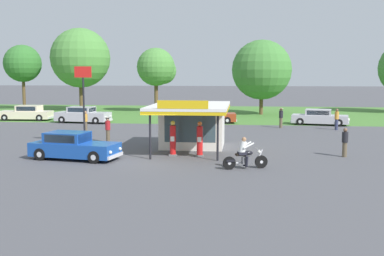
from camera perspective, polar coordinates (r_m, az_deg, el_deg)
name	(u,v)px	position (r m, az deg, el deg)	size (l,w,h in m)	color
ground_plane	(152,161)	(24.70, -4.93, -4.10)	(300.00, 300.00, 0.00)	#4C4C51
grass_verge_strip	(202,113)	(54.19, 1.27, 1.86)	(120.00, 24.00, 0.01)	#477A33
service_station_kiosk	(192,122)	(28.87, 0.05, 0.77)	(4.57, 7.08, 3.24)	silver
gas_pump_nearside	(173,140)	(25.98, -2.39, -1.48)	(0.44, 0.44, 2.00)	slate
gas_pump_offside	(200,141)	(25.80, 0.97, -1.57)	(0.44, 0.44, 1.98)	slate
motorcycle_with_rider	(245,156)	(22.62, 6.56, -3.44)	(2.20, 0.92, 1.58)	black
featured_classic_sedan	(73,147)	(25.88, -14.52, -2.25)	(5.14, 2.61, 1.48)	#19479E
parked_car_back_row_centre_right	(209,116)	(43.41, 2.10, 1.54)	(5.53, 2.46, 1.53)	#993819
parked_car_second_row_spare	(83,115)	(44.83, -13.41, 1.55)	(5.48, 2.51, 1.53)	#B7B7BC
parked_car_back_row_far_left	(319,118)	(43.40, 15.55, 1.26)	(5.35, 2.83, 1.41)	#B7B7BC
parked_car_back_row_centre_left	(26,113)	(48.85, -19.88, 1.72)	(5.45, 2.07, 1.50)	beige
bystander_strolling_foreground	(337,119)	(39.82, 17.52, 1.11)	(0.34, 0.34, 1.76)	#2D3351
bystander_leaning_by_kiosk	(85,121)	(37.35, -13.09, 0.85)	(0.34, 0.34, 1.72)	brown
bystander_admiring_sedan	(108,129)	(31.57, -10.41, -0.12)	(0.37, 0.37, 1.71)	brown
bystander_standing_back_lot	(345,142)	(27.05, 18.45, -1.63)	(0.34, 0.34, 1.64)	brown
bystander_chatting_near_pumps	(281,117)	(40.20, 10.99, 1.34)	(0.38, 0.38, 1.72)	brown
tree_oak_right	(260,71)	(52.96, 8.49, 7.04)	(6.75, 6.75, 8.45)	brown
tree_oak_far_right	(158,68)	(55.98, -4.27, 7.43)	(4.68, 4.57, 7.73)	brown
tree_oak_distant_spare	(80,58)	(58.90, -13.70, 8.44)	(7.32, 7.32, 10.22)	brown
tree_oak_left	(23,64)	(63.25, -20.29, 7.51)	(4.75, 4.75, 8.32)	brown
roadside_pole_sign	(83,92)	(30.17, -13.33, 4.33)	(1.10, 0.12, 5.10)	black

